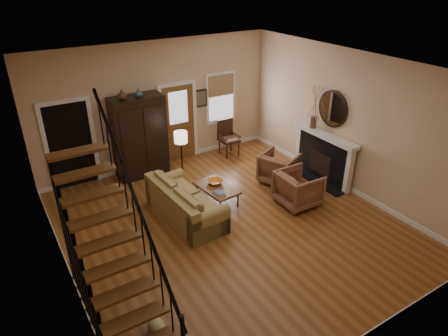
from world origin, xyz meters
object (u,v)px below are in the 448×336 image
armchair_right (279,168)px  floor_lamp (182,159)px  side_chair (229,138)px  armoire (140,137)px  armchair_left (298,188)px  sofa (185,202)px  coffee_table (217,195)px

armchair_right → floor_lamp: (-2.10, 1.18, 0.31)m
floor_lamp → side_chair: (1.89, 0.83, -0.19)m
armchair_right → side_chair: bearing=-17.7°
armoire → side_chair: (2.55, -0.20, -0.54)m
armoire → side_chair: bearing=-4.5°
armchair_left → side_chair: bearing=-0.2°
sofa → floor_lamp: 1.56m
coffee_table → side_chair: side_chair is taller
sofa → coffee_table: (0.89, 0.19, -0.18)m
sofa → coffee_table: bearing=8.6°
armchair_left → armchair_right: bearing=-14.3°
sofa → armoire: bearing=87.5°
armchair_left → floor_lamp: floor_lamp is taller
armchair_left → armchair_right: size_ratio=1.04×
armchair_right → side_chair: side_chair is taller
armoire → armchair_left: armoire is taller
floor_lamp → coffee_table: bearing=-77.4°
armoire → armchair_left: bearing=-52.9°
sofa → side_chair: (2.52, 2.22, 0.12)m
coffee_table → floor_lamp: 1.33m
sofa → armchair_left: size_ratio=2.33×
sofa → floor_lamp: bearing=62.6°
coffee_table → armchair_left: 1.86m
armoire → floor_lamp: bearing=-57.4°
sofa → armchair_right: armchair_right is taller
armoire → coffee_table: (0.93, -2.23, -0.85)m
armoire → coffee_table: size_ratio=1.97×
side_chair → armchair_right: bearing=-84.1°
armchair_left → floor_lamp: (-1.81, 2.23, 0.29)m
armchair_left → floor_lamp: bearing=40.3°
floor_lamp → side_chair: 2.07m
coffee_table → floor_lamp: bearing=102.6°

